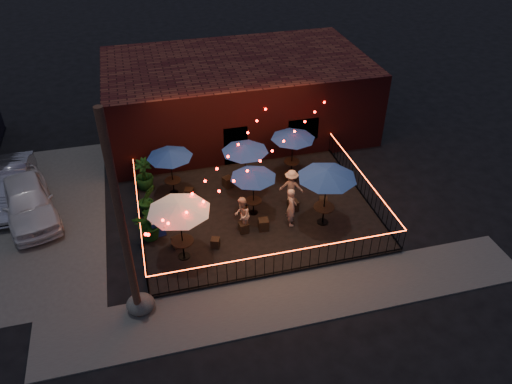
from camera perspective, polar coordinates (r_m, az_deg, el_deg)
ground at (r=20.71m, az=1.41°, el=-5.71°), size 110.00×110.00×0.00m
patio at (r=22.15m, az=0.02°, el=-2.26°), size 10.00×8.00×0.15m
sidewalk at (r=18.48m, az=4.20°, el=-12.08°), size 18.00×2.50×0.05m
brick_building at (r=28.04m, az=-2.15°, el=10.98°), size 14.00×8.00×4.00m
utility_pole at (r=15.69m, az=-15.05°, el=-3.87°), size 0.26×0.26×8.00m
fence_front at (r=18.85m, az=3.10°, el=-8.07°), size 10.00×0.04×1.04m
fence_left at (r=21.35m, az=-13.10°, el=-3.02°), size 0.04×8.00×1.04m
fence_right at (r=23.32m, az=12.00°, el=0.83°), size 0.04×8.00×1.04m
festoon_lights at (r=20.30m, az=-2.53°, el=2.26°), size 10.02×8.72×1.32m
cafe_table_0 at (r=18.48m, az=-8.83°, el=-1.79°), size 2.74×2.74×2.65m
cafe_table_1 at (r=22.37m, az=-9.84°, el=4.26°), size 2.08×2.08×2.27m
cafe_table_2 at (r=20.79m, az=-0.31°, el=1.95°), size 2.07×2.07×2.18m
cafe_table_3 at (r=22.31m, az=-1.27°, el=4.97°), size 2.79×2.79×2.36m
cafe_table_4 at (r=20.18m, az=8.15°, el=1.99°), size 2.76×2.76×2.70m
cafe_table_5 at (r=23.46m, az=4.26°, el=6.41°), size 2.36×2.36×2.31m
bistro_chair_0 at (r=20.39m, az=-9.02°, el=-5.66°), size 0.47×0.47×0.43m
bistro_chair_1 at (r=20.19m, az=-4.66°, el=-5.80°), size 0.44×0.44×0.40m
bistro_chair_2 at (r=22.69m, az=-9.88°, el=-0.92°), size 0.46×0.46×0.42m
bistro_chair_3 at (r=22.97m, az=-7.66°, el=-0.13°), size 0.49×0.49×0.45m
bistro_chair_4 at (r=20.83m, az=-1.43°, el=-4.07°), size 0.42×0.42×0.45m
bistro_chair_5 at (r=20.94m, az=0.85°, el=-3.72°), size 0.45×0.45×0.49m
bistro_chair_6 at (r=23.51m, az=-3.24°, el=1.17°), size 0.55×0.55×0.49m
bistro_chair_7 at (r=23.78m, az=0.10°, el=1.71°), size 0.49×0.49×0.51m
bistro_chair_8 at (r=22.03m, az=4.26°, el=-1.58°), size 0.44×0.44×0.48m
bistro_chair_9 at (r=22.42m, az=7.68°, el=-1.16°), size 0.46×0.46×0.43m
bistro_chair_10 at (r=23.89m, az=3.91°, el=1.73°), size 0.51×0.51×0.47m
bistro_chair_11 at (r=24.54m, az=8.14°, el=2.46°), size 0.54×0.54×0.49m
patron_a at (r=20.88m, az=4.07°, el=-1.70°), size 0.52×0.71×1.78m
patron_b at (r=20.50m, az=-1.61°, el=-2.64°), size 0.85×0.97×1.66m
patron_c at (r=22.19m, az=4.05°, el=0.61°), size 1.23×1.00×1.65m
potted_shrub_a at (r=20.68m, az=-11.97°, el=-3.47°), size 1.54×1.40×1.49m
potted_shrub_b at (r=21.98m, az=-12.32°, el=-0.85°), size 1.00×0.90×1.51m
potted_shrub_c at (r=23.64m, az=-12.70°, el=1.97°), size 0.88×0.88×1.52m
cooler at (r=20.98m, az=-11.14°, el=-3.95°), size 0.64×0.50×0.76m
boulder at (r=18.26m, az=-13.05°, el=-12.38°), size 1.18×1.11×0.74m
car_white at (r=23.68m, az=-24.66°, el=-0.85°), size 3.27×5.38×1.71m
car_silver at (r=25.07m, az=-26.26°, el=0.64°), size 1.78×4.92×1.61m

